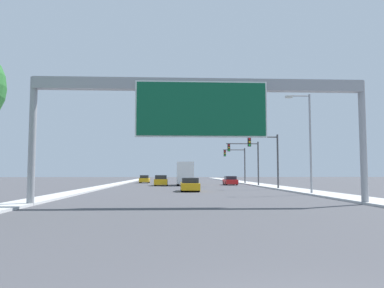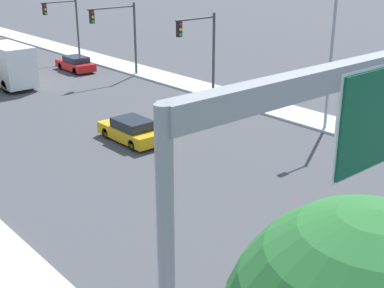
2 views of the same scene
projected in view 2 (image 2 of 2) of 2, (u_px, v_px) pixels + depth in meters
sidewalk_right at (79, 54)px, 56.63m from camera, size 3.00×120.00×0.15m
car_mid_center at (131, 130)px, 31.07m from camera, size 1.86×4.38×1.38m
car_near_right at (76, 64)px, 48.83m from camera, size 1.80×4.39×1.36m
truck_box_primary at (6, 65)px, 43.18m from camera, size 2.38×7.23×3.44m
traffic_light_near_intersection at (202, 44)px, 38.30m from camera, size 3.66×0.32×6.28m
traffic_light_mid_block at (121, 28)px, 45.16m from camera, size 4.63×0.32×6.27m
traffic_light_far_intersection at (66, 19)px, 52.51m from camera, size 3.76×0.32×6.00m
street_lamp_right at (329, 47)px, 31.38m from camera, size 2.25×0.28×8.84m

